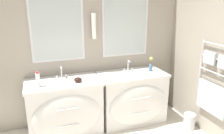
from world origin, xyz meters
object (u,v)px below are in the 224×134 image
Objects in this scene: vanity_left at (65,108)px; flower_vase at (151,65)px; waste_bin at (189,121)px; amenity_bowl at (78,80)px; toiletry_bottle at (38,80)px; vanity_right at (132,98)px.

flower_vase reaches higher than vanity_left.
flower_vase is 0.98× the size of waste_bin.
toiletry_bottle is at bearing 179.47° from amenity_bowl.
vanity_right is at bearing 0.00° from vanity_left.
flower_vase is (1.49, 0.05, 0.53)m from vanity_left.
toiletry_bottle is 0.86× the size of waste_bin.
vanity_left is 9.69× the size of amenity_bowl.
flower_vase reaches higher than amenity_bowl.
flower_vase is (1.84, 0.11, 0.00)m from toiletry_bottle.
vanity_left and vanity_right have the same top height.
amenity_bowl is at bearing -174.93° from flower_vase.
vanity_left is at bearing 10.10° from toiletry_bottle.
toiletry_bottle is 1.85m from flower_vase.
flower_vase is at bearing 3.37° from toiletry_bottle.
amenity_bowl is at bearing -175.79° from vanity_right.
flower_vase is at bearing 5.07° from amenity_bowl.
flower_vase reaches higher than waste_bin.
toiletry_bottle is 0.88× the size of flower_vase.
vanity_right is 1.01m from waste_bin.
amenity_bowl is at bearing -0.53° from toiletry_bottle.
flower_vase is at bearing 7.34° from vanity_right.
amenity_bowl reaches higher than vanity_left.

